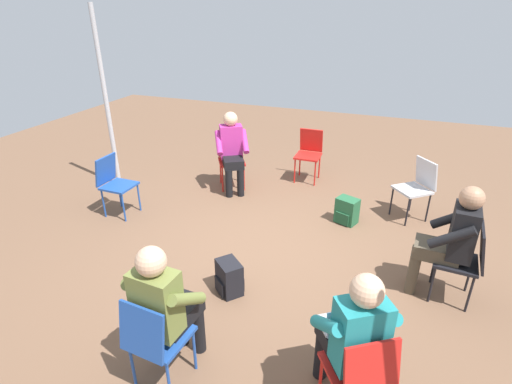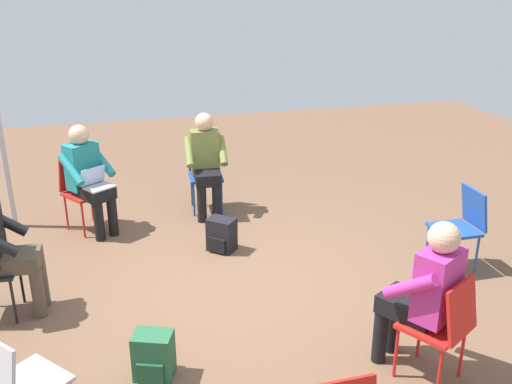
{
  "view_description": "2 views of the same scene",
  "coord_description": "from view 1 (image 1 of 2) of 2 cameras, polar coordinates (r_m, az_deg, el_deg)",
  "views": [
    {
      "loc": [
        3.86,
        1.32,
        2.75
      ],
      "look_at": [
        -0.21,
        -0.2,
        0.66
      ],
      "focal_mm": 28.0,
      "sensor_mm": 36.0,
      "label": 1
    },
    {
      "loc": [
        -4.56,
        1.01,
        2.78
      ],
      "look_at": [
        0.32,
        -0.33,
        0.83
      ],
      "focal_mm": 40.0,
      "sensor_mm": 36.0,
      "label": 2
    }
  ],
  "objects": [
    {
      "name": "chair_north",
      "position": [
        4.42,
        27.71,
        -8.33
      ],
      "size": [
        0.43,
        0.47,
        0.85
      ],
      "rotation": [
        0.0,
        0.0,
        3.06
      ],
      "color": "black",
      "rests_on": "ground"
    },
    {
      "name": "backpack_by_empty_chair",
      "position": [
        5.56,
        12.83,
        -2.82
      ],
      "size": [
        0.3,
        0.33,
        0.36
      ],
      "rotation": [
        0.0,
        0.0,
        4.34
      ],
      "color": "#235B38",
      "rests_on": "ground"
    },
    {
      "name": "backpack_near_laptop_user",
      "position": [
        4.22,
        -3.82,
        -12.3
      ],
      "size": [
        0.34,
        0.34,
        0.36
      ],
      "rotation": [
        0.0,
        0.0,
        3.99
      ],
      "color": "black",
      "rests_on": "ground"
    },
    {
      "name": "tent_pole_far",
      "position": [
        6.57,
        -20.6,
        11.91
      ],
      "size": [
        0.07,
        0.07,
        2.74
      ],
      "primitive_type": "cylinder",
      "color": "#B2B2B7",
      "rests_on": "ground"
    },
    {
      "name": "person_in_black",
      "position": [
        4.31,
        26.06,
        -5.75
      ],
      "size": [
        0.52,
        0.54,
        1.24
      ],
      "rotation": [
        0.0,
        0.0,
        3.06
      ],
      "color": "#4C4233",
      "rests_on": "ground"
    },
    {
      "name": "person_in_magenta",
      "position": [
        6.21,
        -3.46,
        6.26
      ],
      "size": [
        0.63,
        0.62,
        1.24
      ],
      "rotation": [
        0.0,
        0.0,
        -1.04
      ],
      "color": "black",
      "rests_on": "ground"
    },
    {
      "name": "chair_east",
      "position": [
        3.24,
        -14.32,
        -19.48
      ],
      "size": [
        0.47,
        0.43,
        0.85
      ],
      "rotation": [
        0.0,
        0.0,
        1.48
      ],
      "color": "#1E4799",
      "rests_on": "ground"
    },
    {
      "name": "person_in_olive",
      "position": [
        3.19,
        -12.8,
        -15.16
      ],
      "size": [
        0.54,
        0.52,
        1.24
      ],
      "rotation": [
        0.0,
        0.0,
        1.48
      ],
      "color": "black",
      "rests_on": "ground"
    },
    {
      "name": "chair_south",
      "position": [
        5.86,
        -19.6,
        1.47
      ],
      "size": [
        0.41,
        0.45,
        0.85
      ],
      "rotation": [
        0.0,
        0.0,
        -0.02
      ],
      "color": "#1E4799",
      "rests_on": "ground"
    },
    {
      "name": "chair_west",
      "position": [
        6.72,
        7.6,
        5.8
      ],
      "size": [
        0.44,
        0.4,
        0.85
      ],
      "rotation": [
        0.0,
        0.0,
        -1.57
      ],
      "color": "red",
      "rests_on": "ground"
    },
    {
      "name": "chair_northeast",
      "position": [
        3.02,
        14.75,
        -23.7
      ],
      "size": [
        0.58,
        0.57,
        0.85
      ],
      "rotation": [
        0.0,
        0.0,
        2.16
      ],
      "color": "red",
      "rests_on": "ground"
    },
    {
      "name": "chair_southwest",
      "position": [
        6.43,
        -3.59,
        5.08
      ],
      "size": [
        0.57,
        0.56,
        0.85
      ],
      "rotation": [
        0.0,
        0.0,
        -1.04
      ],
      "color": "red",
      "rests_on": "ground"
    },
    {
      "name": "person_with_laptop",
      "position": [
        2.98,
        13.65,
        -18.9
      ],
      "size": [
        0.64,
        0.63,
        1.24
      ],
      "rotation": [
        0.0,
        0.0,
        2.16
      ],
      "color": "black",
      "rests_on": "ground"
    },
    {
      "name": "ground_plane",
      "position": [
        4.92,
        1.28,
        -8.33
      ],
      "size": [
        14.0,
        14.0,
        0.0
      ],
      "primitive_type": "plane",
      "color": "brown"
    },
    {
      "name": "chair_northwest",
      "position": [
        5.83,
        22.05,
        0.94
      ],
      "size": [
        0.58,
        0.59,
        0.85
      ],
      "rotation": [
        0.0,
        0.0,
        -2.44
      ],
      "color": "#B7B7BC",
      "rests_on": "ground"
    }
  ]
}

